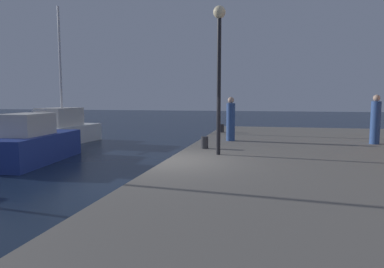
{
  "coord_description": "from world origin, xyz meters",
  "views": [
    {
      "loc": [
        2.7,
        -8.89,
        2.46
      ],
      "look_at": [
        0.27,
        2.07,
        1.3
      ],
      "focal_mm": 32.28,
      "sensor_mm": 36.0,
      "label": 1
    }
  ],
  "objects": [
    {
      "name": "bollard_center",
      "position": [
        0.64,
        2.33,
        1.0
      ],
      "size": [
        0.24,
        0.24,
        0.4
      ],
      "primitive_type": "cylinder",
      "color": "#2D2D33",
      "rests_on": "quay_dock"
    },
    {
      "name": "motorboat_blue",
      "position": [
        -6.23,
        2.65,
        0.72
      ],
      "size": [
        2.36,
        4.77,
        1.9
      ],
      "color": "navy",
      "rests_on": "ground"
    },
    {
      "name": "ground_plane",
      "position": [
        0.0,
        0.0,
        0.0
      ],
      "size": [
        120.0,
        120.0,
        0.0
      ],
      "primitive_type": "plane",
      "color": "#162338"
    },
    {
      "name": "person_by_the_water",
      "position": [
        1.25,
        4.65,
        1.6
      ],
      "size": [
        0.34,
        0.34,
        1.72
      ],
      "color": "#2D4C8C",
      "rests_on": "quay_dock"
    },
    {
      "name": "person_mid_promenade",
      "position": [
        6.52,
        4.82,
        1.64
      ],
      "size": [
        0.34,
        0.34,
        1.8
      ],
      "color": "#2D4C8C",
      "rests_on": "quay_dock"
    },
    {
      "name": "lamp_post_mid_promenade",
      "position": [
        1.27,
        1.18,
        3.74
      ],
      "size": [
        0.36,
        0.36,
        4.3
      ],
      "color": "black",
      "rests_on": "quay_dock"
    },
    {
      "name": "sailboat_white",
      "position": [
        -8.4,
        7.75,
        0.74
      ],
      "size": [
        2.51,
        5.23,
        7.34
      ],
      "color": "white",
      "rests_on": "ground"
    },
    {
      "name": "bollard_north",
      "position": [
        0.45,
        7.97,
        1.0
      ],
      "size": [
        0.24,
        0.24,
        0.4
      ],
      "primitive_type": "cylinder",
      "color": "#2D2D33",
      "rests_on": "quay_dock"
    }
  ]
}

